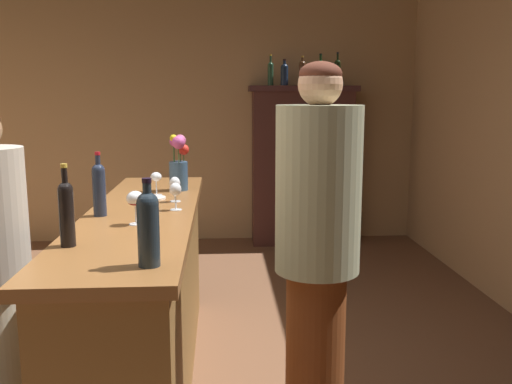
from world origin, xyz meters
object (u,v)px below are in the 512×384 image
Objects in this scene: display_bottle_midleft at (284,73)px; display_bottle_center at (302,72)px; display_bottle_right at (337,71)px; bar_counter at (145,299)px; wine_glass_spare at (156,178)px; wine_glass_mid at (135,200)px; display_bottle_left at (271,73)px; wine_bottle_chardonnay at (99,187)px; display_bottle_midright at (320,71)px; flower_arrangement at (179,163)px; cheese_plate at (153,198)px; wine_glass_rear at (175,191)px; wine_bottle_merlot at (148,225)px; wine_glass_front at (175,185)px; display_cabinet at (302,163)px; bartender at (317,253)px; wine_bottle_malbec at (66,210)px.

display_bottle_midleft is 0.89× the size of display_bottle_center.
bar_counter is at bearing -119.11° from display_bottle_right.
wine_glass_spare is 0.47× the size of display_bottle_center.
display_bottle_midleft is (1.11, 3.00, 1.33)m from bar_counter.
display_bottle_left is at bearing 74.26° from wine_glass_mid.
wine_bottle_chardonnay is 1.19× the size of display_bottle_midleft.
display_bottle_midright reaches higher than display_bottle_center.
cheese_plate is at bearing -114.22° from flower_arrangement.
display_bottle_center is 0.89× the size of display_bottle_right.
display_bottle_right is (1.65, 3.34, 0.74)m from wine_glass_mid.
display_bottle_midright reaches higher than wine_glass_rear.
wine_bottle_merlot is 2.20× the size of wine_glass_front.
display_cabinet is 11.13× the size of cheese_plate.
display_bottle_left is (1.15, 3.13, 0.70)m from wine_bottle_chardonnay.
wine_glass_front is 0.59m from wine_glass_mid.
wine_bottle_merlot is 0.92× the size of display_bottle_right.
display_bottle_center reaches higher than wine_bottle_merlot.
wine_glass_front is 0.08× the size of bartender.
flower_arrangement is 1.12× the size of display_bottle_left.
wine_glass_mid reaches higher than wine_glass_front.
bartender is (-0.66, -3.72, -0.91)m from display_bottle_midright.
wine_glass_rear is at bearing 61.56° from wine_bottle_malbec.
display_cabinet is at bearing 64.23° from cheese_plate.
display_bottle_center is (1.49, 3.13, 0.70)m from wine_bottle_chardonnay.
wine_bottle_merlot reaches higher than bar_counter.
wine_glass_spare is at bearing 85.81° from cheese_plate.
bartender reaches higher than cheese_plate.
wine_bottle_malbec is 3.99m from display_bottle_midleft.
display_bottle_midleft is (0.94, 4.00, 0.69)m from wine_bottle_merlot.
wine_glass_mid reaches higher than wine_glass_rear.
bar_counter is 7.53× the size of display_bottle_left.
wine_glass_rear is 3.44m from display_bottle_right.
wine_glass_rear is at bearing 17.88° from wine_bottle_chardonnay.
bar_counter is at bearing -103.70° from flower_arrangement.
wine_glass_front is at bearing -115.71° from display_bottle_midright.
wine_bottle_chardonnay is at bearing -120.81° from display_bottle_right.
wine_bottle_malbec is (-0.20, -0.71, 0.65)m from bar_counter.
display_bottle_left reaches higher than wine_glass_rear.
wine_bottle_chardonnay reaches higher than cheese_plate.
wine_bottle_merlot reaches higher than wine_glass_mid.
wine_bottle_chardonnay is at bearing -115.48° from display_bottle_center.
flower_arrangement is (0.14, 0.97, 0.06)m from wine_glass_mid.
display_bottle_right reaches higher than wine_glass_rear.
display_bottle_left is at bearing 69.76° from wine_bottle_chardonnay.
display_cabinet is at bearing 69.50° from wine_glass_rear.
wine_bottle_malbec is 1.19m from wine_glass_spare.
display_bottle_left reaches higher than wine_bottle_merlot.
display_cabinet is at bearing 64.04° from flower_arrangement.
wine_glass_mid is (-1.29, -3.34, 0.23)m from display_cabinet.
wine_glass_mid reaches higher than cheese_plate.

